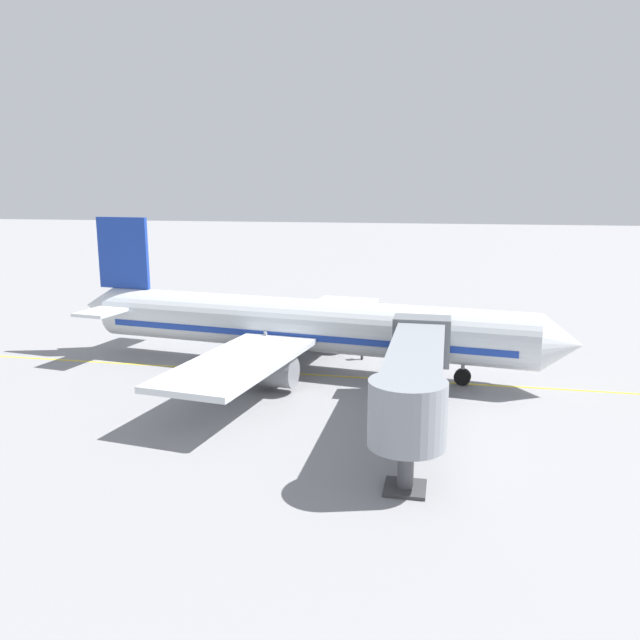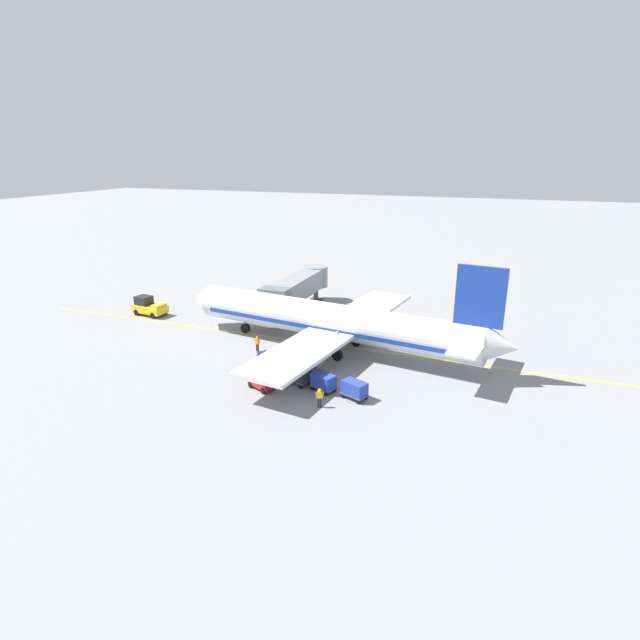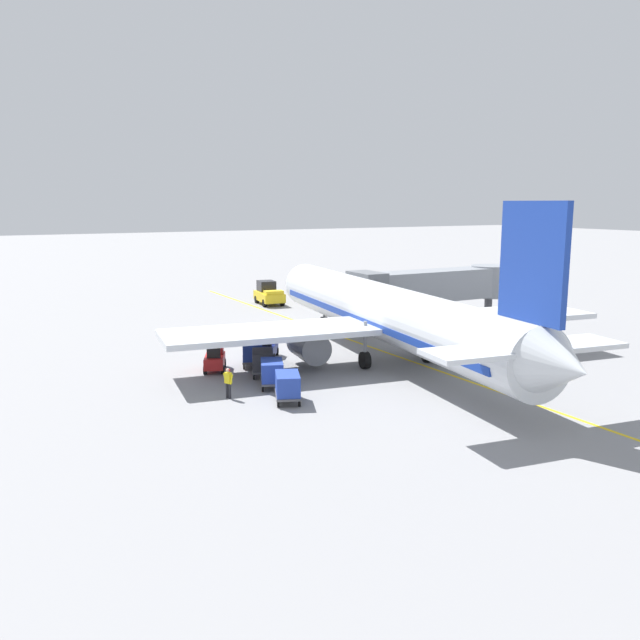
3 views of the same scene
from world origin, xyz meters
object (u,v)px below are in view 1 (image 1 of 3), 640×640
Objects in this scene: baggage_tug_trailing at (372,340)px; ground_crew_marshaller at (362,347)px; baggage_tug_lead at (361,328)px; baggage_cart_third_in_train at (298,327)px; parked_airliner at (301,326)px; ground_crew_loader at (406,350)px; baggage_cart_front at (356,332)px; ground_crew_wing_walker at (297,319)px; baggage_cart_second_in_train at (326,329)px; jet_bridge at (415,372)px; baggage_cart_tail_end at (266,324)px.

ground_crew_marshaller is at bearing -6.02° from baggage_tug_trailing.
baggage_cart_third_in_train is (1.55, -5.36, 0.24)m from baggage_tug_lead.
parked_airliner is 13.46× the size of baggage_tug_lead.
baggage_tug_lead is 1.64× the size of ground_crew_loader.
baggage_tug_lead is 2.57m from baggage_cart_front.
ground_crew_marshaller is at bearing -92.66° from ground_crew_loader.
ground_crew_loader is at bearing 48.68° from ground_crew_wing_walker.
baggage_cart_second_in_train is 1.74× the size of ground_crew_marshaller.
ground_crew_marshaller is (-0.15, -3.30, 0.00)m from ground_crew_loader.
jet_bridge is 20.62m from baggage_cart_front.
jet_bridge is (11.01, 8.70, 0.27)m from parked_airliner.
baggage_cart_front and baggage_cart_tail_end have the same top height.
jet_bridge is at bearing 23.23° from baggage_cart_second_in_train.
ground_crew_marshaller is (3.40, -0.36, 0.24)m from baggage_tug_trailing.
ground_crew_marshaller is at bearing 130.64° from parked_airliner.
baggage_tug_lead is 0.94× the size of baggage_cart_second_in_train.
baggage_cart_second_in_train is (-0.44, -2.67, 0.00)m from baggage_cart_front.
ground_crew_marshaller is at bearing 38.52° from ground_crew_wing_walker.
ground_crew_loader reaches higher than baggage_cart_tail_end.
ground_crew_wing_walker is 1.00× the size of ground_crew_loader.
ground_crew_loader is (6.79, 12.80, 0.00)m from baggage_cart_tail_end.
jet_bridge reaches higher than baggage_cart_tail_end.
jet_bridge is 14.55m from ground_crew_loader.
parked_airliner is 22.08× the size of ground_crew_wing_walker.
jet_bridge is at bearing 16.84° from baggage_cart_front.
parked_airliner reaches higher than ground_crew_marshaller.
parked_airliner reaches higher than baggage_cart_tail_end.
baggage_cart_tail_end is (-0.45, -3.00, 0.00)m from baggage_cart_third_in_train.
ground_crew_loader reaches higher than baggage_tug_trailing.
parked_airliner is 11.76m from baggage_tug_lead.
baggage_tug_trailing is at bearing 67.90° from baggage_cart_third_in_train.
ground_crew_wing_walker and ground_crew_marshaller have the same top height.
baggage_tug_lead is at bearing 127.82° from baggage_cart_second_in_train.
parked_airliner reaches higher than jet_bridge.
jet_bridge is at bearing 27.00° from ground_crew_wing_walker.
baggage_cart_third_in_train is at bearing -165.25° from parked_airliner.
ground_crew_marshaller is (5.61, 3.87, 0.00)m from baggage_cart_second_in_train.
baggage_cart_tail_end is 1.74× the size of ground_crew_loader.
jet_bridge is at bearing 13.77° from baggage_tug_trailing.
baggage_tug_trailing is 7.41m from baggage_cart_third_in_train.
ground_crew_wing_walker is 11.70m from ground_crew_marshaller.
baggage_cart_front is 5.31m from ground_crew_marshaller.
baggage_cart_third_in_train is at bearing 81.47° from baggage_cart_tail_end.
baggage_cart_front is 1.74× the size of ground_crew_marshaller.
baggage_tug_lead is 8.43m from baggage_cart_tail_end.
baggage_cart_second_in_train is 1.74× the size of ground_crew_loader.
baggage_cart_second_in_train is at bearing -52.18° from baggage_tug_lead.
baggage_tug_lead is at bearing -171.57° from ground_crew_marshaller.
ground_crew_marshaller reaches higher than baggage_cart_second_in_train.
jet_bridge reaches higher than baggage_tug_lead.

